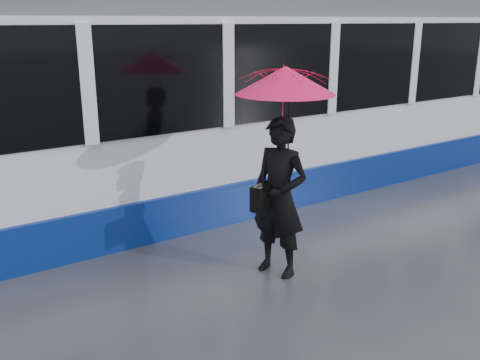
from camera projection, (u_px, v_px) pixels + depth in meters
ground at (188, 280)px, 6.31m from camera, size 90.00×90.00×0.00m
rails at (110, 218)px, 8.29m from camera, size 34.00×1.51×0.02m
woman at (279, 198)px, 6.26m from camera, size 0.67×0.81×1.91m
umbrella at (285, 100)px, 5.96m from camera, size 1.44×1.44×1.29m
handbag at (263, 197)px, 6.14m from camera, size 0.37×0.26×0.48m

